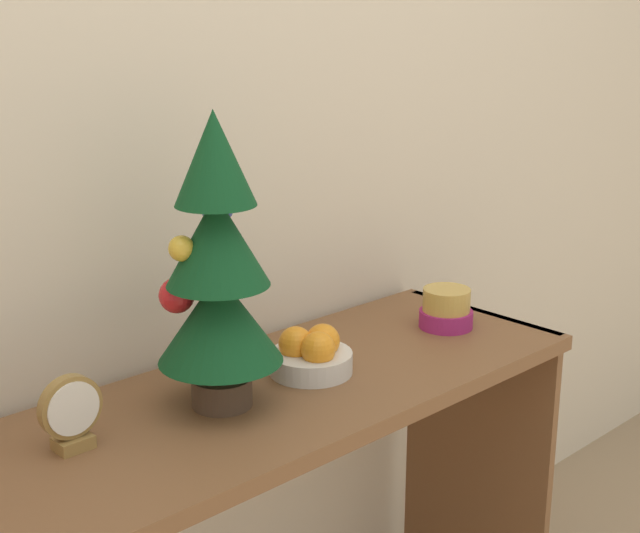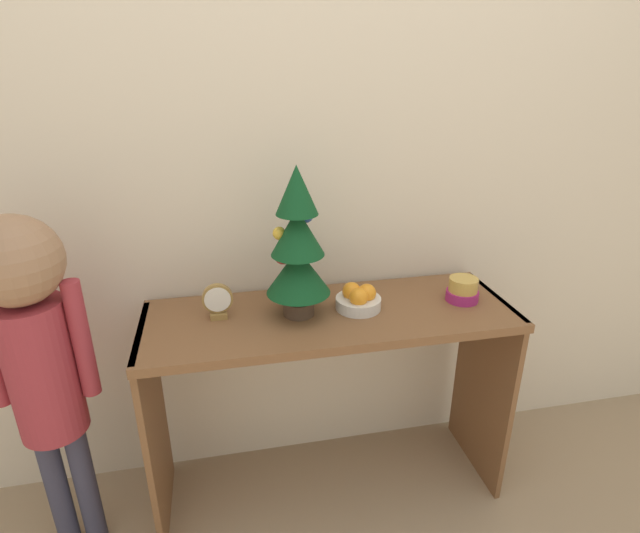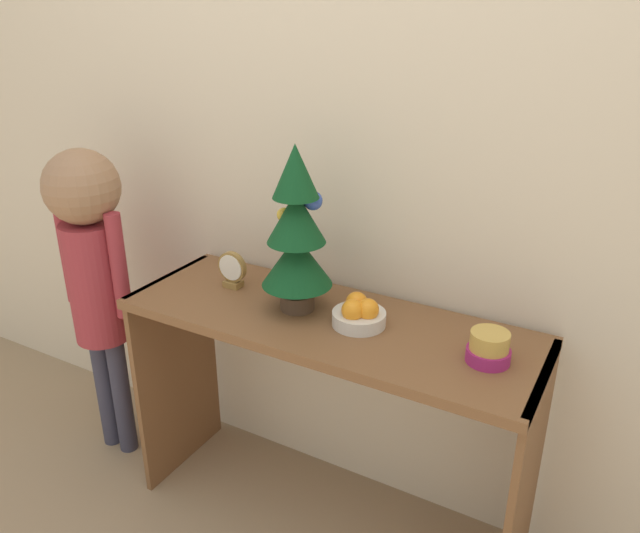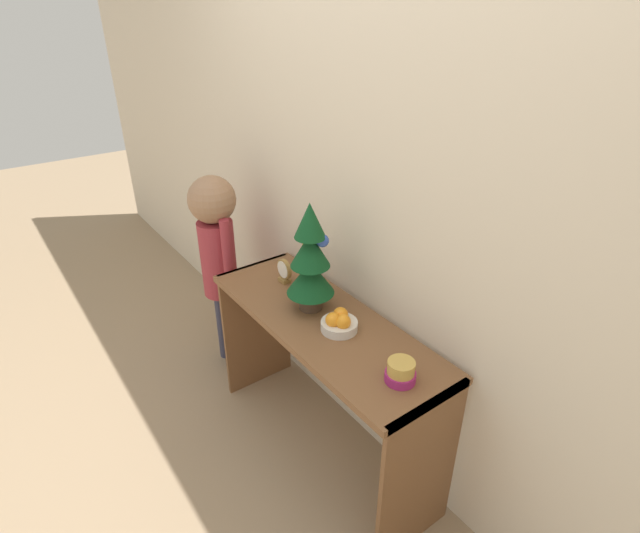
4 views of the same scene
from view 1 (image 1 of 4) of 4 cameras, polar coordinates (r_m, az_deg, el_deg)
name	(u,v)px [view 1 (image 1 of 4)]	position (r m, az deg, el deg)	size (l,w,h in m)	color
back_wall	(175,92)	(1.65, -9.27, 10.96)	(7.00, 0.05, 2.50)	beige
console_table	(275,476)	(1.65, -2.92, -13.24)	(1.23, 0.43, 0.75)	brown
mini_tree	(217,267)	(1.44, -6.61, -0.05)	(0.21, 0.21, 0.49)	#4C3828
fruit_bowl	(311,354)	(1.63, -0.55, -5.64)	(0.15, 0.15, 0.09)	silver
singing_bowl	(446,309)	(1.87, 8.08, -2.72)	(0.11, 0.11, 0.08)	#9E2366
desk_clock	(71,414)	(1.40, -15.63, -9.06)	(0.10, 0.04, 0.12)	olive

